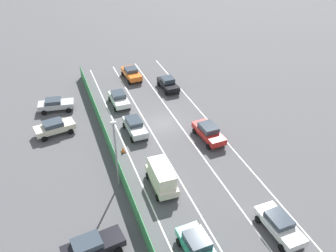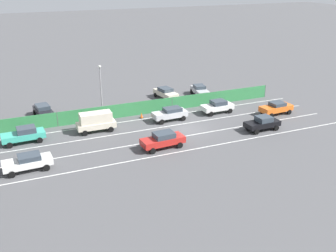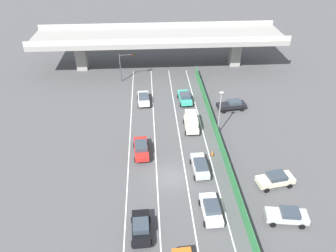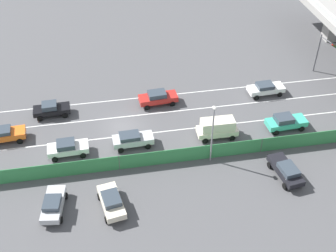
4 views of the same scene
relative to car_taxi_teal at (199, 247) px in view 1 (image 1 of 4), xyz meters
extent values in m
plane|color=#4C4C4F|center=(-3.62, -18.25, -0.93)|extent=(300.00, 300.00, 0.00)
cube|color=silver|center=(-8.93, -11.61, -0.93)|extent=(0.14, 49.28, 0.01)
cube|color=silver|center=(-5.39, -11.61, -0.93)|extent=(0.14, 49.28, 0.01)
cube|color=silver|center=(-1.85, -11.61, -0.93)|extent=(0.14, 49.28, 0.01)
cube|color=silver|center=(1.69, -11.61, -0.93)|extent=(0.14, 49.28, 0.01)
cube|color=#338447|center=(3.35, -11.61, -0.03)|extent=(0.06, 45.28, 1.81)
cylinder|color=#4C514C|center=(3.35, -34.25, -0.03)|extent=(0.10, 0.10, 1.81)
cylinder|color=#4C514C|center=(3.35, -19.16, -0.03)|extent=(0.10, 0.10, 1.81)
cylinder|color=#4C514C|center=(3.35, -4.07, -0.03)|extent=(0.10, 0.10, 1.81)
cube|color=teal|center=(0.00, 0.09, -0.13)|extent=(2.08, 4.66, 0.65)
cube|color=#333D47|center=(0.02, -0.29, 0.49)|extent=(1.72, 2.05, 0.59)
cylinder|color=black|center=(-0.84, -1.51, -0.61)|extent=(0.25, 0.65, 0.64)
cylinder|color=black|center=(1.00, -1.41, -0.61)|extent=(0.25, 0.65, 0.64)
cube|color=beige|center=(0.05, -8.02, -0.13)|extent=(1.90, 4.50, 0.65)
cube|color=beige|center=(0.05, -8.02, 0.78)|extent=(1.67, 3.69, 1.15)
cylinder|color=black|center=(-0.83, -6.48, -0.61)|extent=(0.23, 0.64, 0.64)
cylinder|color=black|center=(0.99, -6.51, -0.61)|extent=(0.23, 0.64, 0.64)
cylinder|color=black|center=(-0.88, -9.52, -0.61)|extent=(0.23, 0.64, 0.64)
cylinder|color=black|center=(0.94, -9.55, -0.61)|extent=(0.23, 0.64, 0.64)
cube|color=red|center=(-7.27, -13.44, -0.11)|extent=(2.10, 4.78, 0.68)
cube|color=#333D47|center=(-7.26, -13.58, 0.51)|extent=(1.72, 2.24, 0.56)
cylinder|color=black|center=(-8.27, -11.92, -0.61)|extent=(0.26, 0.65, 0.64)
cylinder|color=black|center=(-6.48, -11.80, -0.61)|extent=(0.26, 0.65, 0.64)
cylinder|color=black|center=(-8.06, -15.09, -0.61)|extent=(0.26, 0.65, 0.64)
cylinder|color=black|center=(-6.27, -14.97, -0.61)|extent=(0.26, 0.65, 0.64)
cube|color=black|center=(-7.25, -26.14, -0.15)|extent=(1.90, 4.29, 0.60)
cube|color=#333D47|center=(-7.24, -26.32, 0.44)|extent=(1.61, 1.75, 0.59)
cylinder|color=black|center=(-8.18, -24.73, -0.61)|extent=(0.24, 0.65, 0.64)
cylinder|color=black|center=(-6.41, -24.67, -0.61)|extent=(0.24, 0.65, 0.64)
cylinder|color=black|center=(-8.09, -27.60, -0.61)|extent=(0.24, 0.65, 0.64)
cylinder|color=black|center=(-6.32, -27.55, -0.61)|extent=(0.24, 0.65, 0.64)
cube|color=#B7BABC|center=(-0.07, -17.35, -0.11)|extent=(1.86, 4.42, 0.70)
cube|color=#333D47|center=(-0.05, -17.71, 0.47)|extent=(1.58, 2.20, 0.45)
cylinder|color=black|center=(-0.97, -15.90, -0.61)|extent=(0.24, 0.65, 0.64)
cylinder|color=black|center=(0.73, -15.84, -0.61)|extent=(0.24, 0.65, 0.64)
cylinder|color=black|center=(-0.87, -18.86, -0.61)|extent=(0.24, 0.65, 0.64)
cylinder|color=black|center=(0.84, -18.80, -0.61)|extent=(0.24, 0.65, 0.64)
cube|color=orange|center=(-3.41, -31.08, -0.11)|extent=(2.08, 4.51, 0.68)
cube|color=#333D47|center=(-3.40, -31.24, 0.46)|extent=(1.70, 1.90, 0.45)
cylinder|color=black|center=(-4.41, -29.64, -0.61)|extent=(0.26, 0.65, 0.64)
cylinder|color=black|center=(-2.62, -29.52, -0.61)|extent=(0.26, 0.65, 0.64)
cylinder|color=black|center=(-4.21, -32.63, -0.61)|extent=(0.26, 0.65, 0.64)
cylinder|color=black|center=(-2.42, -32.51, -0.61)|extent=(0.26, 0.65, 0.64)
cube|color=white|center=(-6.92, 0.21, -0.15)|extent=(2.01, 4.60, 0.61)
cube|color=#333D47|center=(-6.91, 0.00, 0.39)|extent=(1.68, 2.10, 0.46)
cylinder|color=black|center=(-7.89, 1.70, -0.61)|extent=(0.25, 0.65, 0.64)
cylinder|color=black|center=(-6.09, 1.78, -0.61)|extent=(0.25, 0.65, 0.64)
cylinder|color=black|center=(-7.75, -1.37, -0.61)|extent=(0.25, 0.65, 0.64)
cylinder|color=black|center=(-5.95, -1.29, -0.61)|extent=(0.25, 0.65, 0.64)
cube|color=silver|center=(0.09, -24.26, -0.13)|extent=(1.91, 4.31, 0.64)
cube|color=#333D47|center=(0.09, -24.43, 0.47)|extent=(1.63, 1.93, 0.56)
cylinder|color=black|center=(-0.85, -22.84, -0.61)|extent=(0.24, 0.65, 0.64)
cylinder|color=black|center=(0.94, -22.79, -0.61)|extent=(0.24, 0.65, 0.64)
cylinder|color=black|center=(-0.77, -25.73, -0.61)|extent=(0.24, 0.65, 0.64)
cylinder|color=black|center=(1.02, -25.68, -0.61)|extent=(0.24, 0.65, 0.64)
cube|color=#B2B5B7|center=(7.69, -25.62, -0.14)|extent=(4.47, 2.32, 0.62)
cube|color=#333D47|center=(7.97, -25.66, 0.40)|extent=(2.04, 1.76, 0.46)
cylinder|color=black|center=(6.13, -26.25, -0.61)|extent=(0.67, 0.31, 0.64)
cylinder|color=black|center=(6.39, -24.56, -0.61)|extent=(0.67, 0.31, 0.64)
cylinder|color=black|center=(9.00, -26.68, -0.61)|extent=(0.67, 0.31, 0.64)
cylinder|color=black|center=(9.25, -24.98, -0.61)|extent=(0.67, 0.31, 0.64)
cube|color=beige|center=(8.36, -20.35, -0.13)|extent=(4.57, 2.49, 0.65)
cube|color=#333D47|center=(8.46, -20.33, 0.44)|extent=(2.28, 1.90, 0.49)
cylinder|color=black|center=(7.05, -21.48, -0.61)|extent=(0.67, 0.32, 0.64)
cylinder|color=black|center=(6.75, -19.71, -0.61)|extent=(0.67, 0.32, 0.64)
cylinder|color=black|center=(9.96, -20.98, -0.61)|extent=(0.67, 0.32, 0.64)
cylinder|color=black|center=(9.66, -19.22, -0.61)|extent=(0.67, 0.32, 0.64)
cube|color=black|center=(7.23, -2.93, -0.15)|extent=(4.78, 2.36, 0.60)
cube|color=#333D47|center=(7.67, -2.86, 0.39)|extent=(2.29, 1.81, 0.48)
cylinder|color=black|center=(5.80, -4.01, -0.61)|extent=(0.66, 0.30, 0.64)
cylinder|color=black|center=(5.57, -2.27, -0.61)|extent=(0.66, 0.30, 0.64)
cylinder|color=black|center=(8.89, -3.58, -0.61)|extent=(0.66, 0.30, 0.64)
cylinder|color=gray|center=(3.68, -9.70, 2.38)|extent=(0.16, 0.16, 6.62)
ellipsoid|color=silver|center=(3.68, -9.70, 5.87)|extent=(0.60, 0.36, 0.28)
cone|color=orange|center=(2.10, -14.35, -0.57)|extent=(0.36, 0.36, 0.73)
cube|color=black|center=(2.10, -14.35, -0.92)|extent=(0.47, 0.47, 0.03)
camera|label=1|loc=(8.07, 15.43, 21.92)|focal=38.52mm
camera|label=2|loc=(-42.46, 0.92, 16.77)|focal=41.92mm
camera|label=3|loc=(-5.96, -46.94, 25.93)|focal=34.26mm
camera|label=4|loc=(36.17, -20.06, 30.74)|focal=47.13mm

